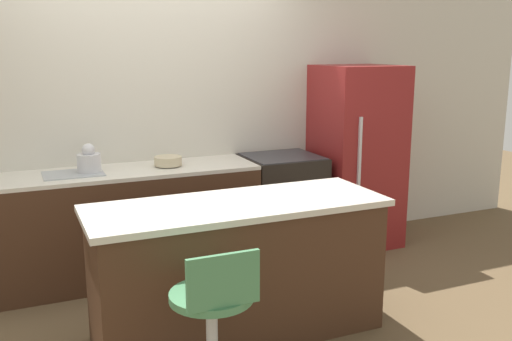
# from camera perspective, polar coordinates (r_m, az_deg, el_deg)

# --- Properties ---
(ground_plane) EXTENTS (14.00, 14.00, 0.00)m
(ground_plane) POSITION_cam_1_polar(r_m,az_deg,el_deg) (4.61, -7.97, -11.17)
(ground_plane) COLOR brown
(wall_back) EXTENTS (8.00, 0.06, 2.60)m
(wall_back) POSITION_cam_1_polar(r_m,az_deg,el_deg) (4.88, -10.49, 5.92)
(wall_back) COLOR beige
(wall_back) RESTS_ON ground_plane
(back_counter) EXTENTS (2.11, 0.60, 0.89)m
(back_counter) POSITION_cam_1_polar(r_m,az_deg,el_deg) (4.68, -12.95, -5.23)
(back_counter) COLOR #422819
(back_counter) RESTS_ON ground_plane
(kitchen_island) EXTENTS (1.87, 0.69, 0.88)m
(kitchen_island) POSITION_cam_1_polar(r_m,az_deg,el_deg) (3.68, -1.83, -9.78)
(kitchen_island) COLOR #422819
(kitchen_island) RESTS_ON ground_plane
(oven_range) EXTENTS (0.65, 0.61, 0.89)m
(oven_range) POSITION_cam_1_polar(r_m,az_deg,el_deg) (5.10, 2.61, -3.44)
(oven_range) COLOR black
(oven_range) RESTS_ON ground_plane
(refrigerator) EXTENTS (0.71, 0.68, 1.66)m
(refrigerator) POSITION_cam_1_polar(r_m,az_deg,el_deg) (5.35, 9.99, 1.39)
(refrigerator) COLOR maroon
(refrigerator) RESTS_ON ground_plane
(stool_chair) EXTENTS (0.43, 0.43, 0.88)m
(stool_chair) POSITION_cam_1_polar(r_m,az_deg,el_deg) (2.99, -4.26, -15.29)
(stool_chair) COLOR #B7B7BC
(stool_chair) RESTS_ON ground_plane
(kettle) EXTENTS (0.18, 0.18, 0.22)m
(kettle) POSITION_cam_1_polar(r_m,az_deg,el_deg) (4.52, -16.36, 0.96)
(kettle) COLOR silver
(kettle) RESTS_ON back_counter
(mixing_bowl) EXTENTS (0.22, 0.22, 0.07)m
(mixing_bowl) POSITION_cam_1_polar(r_m,az_deg,el_deg) (4.64, -8.78, 0.96)
(mixing_bowl) COLOR #C1B28E
(mixing_bowl) RESTS_ON back_counter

